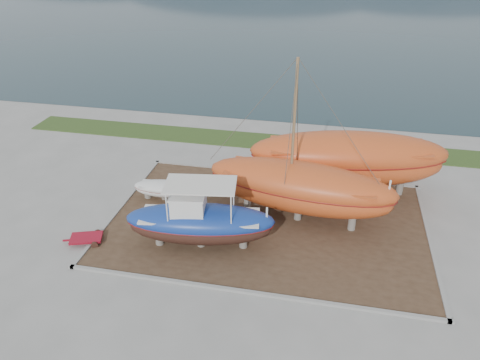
% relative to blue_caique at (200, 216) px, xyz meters
% --- Properties ---
extents(ground, '(140.00, 140.00, 0.00)m').
position_rel_blue_caique_xyz_m(ground, '(3.16, -1.05, -1.97)').
color(ground, gray).
rests_on(ground, ground).
extents(dirt_patch, '(18.00, 12.00, 0.06)m').
position_rel_blue_caique_xyz_m(dirt_patch, '(3.16, 2.95, -1.94)').
color(dirt_patch, '#422D1E').
rests_on(dirt_patch, ground).
extents(curb_frame, '(18.60, 12.60, 0.15)m').
position_rel_blue_caique_xyz_m(curb_frame, '(3.16, 2.95, -1.90)').
color(curb_frame, gray).
rests_on(curb_frame, ground).
extents(grass_strip, '(44.00, 3.00, 0.08)m').
position_rel_blue_caique_xyz_m(grass_strip, '(3.16, 14.45, -1.93)').
color(grass_strip, '#284219').
rests_on(grass_strip, ground).
extents(sea, '(260.00, 100.00, 0.04)m').
position_rel_blue_caique_xyz_m(sea, '(3.16, 68.95, -1.97)').
color(sea, '#1D333A').
rests_on(sea, ground).
extents(blue_caique, '(8.22, 3.62, 3.82)m').
position_rel_blue_caique_xyz_m(blue_caique, '(0.00, 0.00, 0.00)').
color(blue_caique, navy).
rests_on(blue_caique, dirt_patch).
extents(white_dinghy, '(3.96, 1.70, 1.16)m').
position_rel_blue_caique_xyz_m(white_dinghy, '(-3.63, 4.28, -1.33)').
color(white_dinghy, silver).
rests_on(white_dinghy, dirt_patch).
extents(orange_sailboat, '(11.28, 4.75, 9.53)m').
position_rel_blue_caique_xyz_m(orange_sailboat, '(4.88, 3.69, 2.85)').
color(orange_sailboat, '#BD491D').
rests_on(orange_sailboat, dirt_patch).
extents(orange_bare_hull, '(12.73, 5.56, 4.04)m').
position_rel_blue_caique_xyz_m(orange_bare_hull, '(7.52, 7.41, 0.11)').
color(orange_bare_hull, '#BD491D').
rests_on(orange_bare_hull, dirt_patch).
extents(red_trailer, '(2.81, 2.01, 0.36)m').
position_rel_blue_caique_xyz_m(red_trailer, '(-6.29, -0.97, -1.79)').
color(red_trailer, maroon).
rests_on(red_trailer, ground).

